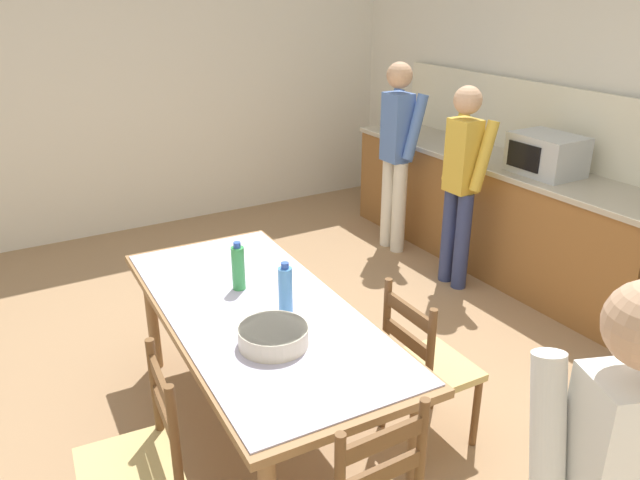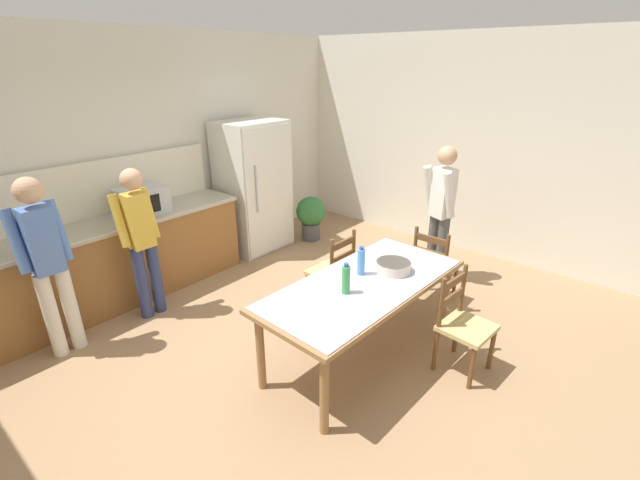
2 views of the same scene
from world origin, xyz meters
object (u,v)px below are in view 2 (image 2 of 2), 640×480
(serving_bowl, at_px, (393,266))
(bottle_near_centre, at_px, (346,279))
(dining_table, at_px, (363,290))
(person_at_counter, at_px, (141,236))
(microwave, at_px, (142,201))
(person_by_table, at_px, (441,208))
(bottle_off_centre, at_px, (361,261))
(refrigerator, at_px, (254,187))
(potted_plant, at_px, (311,215))
(chair_side_near_right, at_px, (463,325))
(person_at_sink, at_px, (46,260))
(chair_head_end, at_px, (434,267))
(chair_side_far_right, at_px, (333,272))

(serving_bowl, bearing_deg, bottle_near_centre, 171.24)
(dining_table, distance_m, person_at_counter, 2.32)
(microwave, xyz_separation_m, person_by_table, (2.37, -2.48, -0.16))
(bottle_off_centre, bearing_deg, person_at_counter, 115.45)
(person_at_counter, bearing_deg, bottle_near_centre, -163.93)
(bottle_near_centre, bearing_deg, dining_table, -2.35)
(refrigerator, bearing_deg, microwave, 179.33)
(potted_plant, bearing_deg, person_at_counter, -178.47)
(chair_side_near_right, xyz_separation_m, person_at_sink, (-2.13, 2.92, 0.50))
(serving_bowl, relative_size, chair_head_end, 0.35)
(chair_side_near_right, bearing_deg, dining_table, 124.09)
(person_at_counter, distance_m, person_by_table, 3.34)
(bottle_near_centre, height_order, potted_plant, bottle_near_centre)
(microwave, bearing_deg, chair_head_end, -56.21)
(microwave, relative_size, person_at_sink, 0.30)
(bottle_off_centre, relative_size, serving_bowl, 0.84)
(bottle_near_centre, distance_m, chair_side_far_right, 1.11)
(refrigerator, xyz_separation_m, person_at_counter, (-1.96, -0.50, -0.00))
(bottle_off_centre, relative_size, person_by_table, 0.16)
(bottle_near_centre, bearing_deg, microwave, 95.97)
(bottle_off_centre, bearing_deg, person_at_sink, 131.56)
(person_at_counter, bearing_deg, person_at_sink, 88.63)
(dining_table, height_order, person_by_table, person_by_table)
(bottle_near_centre, distance_m, chair_head_end, 1.60)
(bottle_near_centre, relative_size, potted_plant, 0.40)
(bottle_near_centre, distance_m, serving_bowl, 0.61)
(dining_table, xyz_separation_m, chair_head_end, (1.29, -0.05, -0.25))
(chair_side_far_right, bearing_deg, dining_table, 57.89)
(refrigerator, xyz_separation_m, person_at_sink, (-2.81, -0.48, 0.04))
(serving_bowl, relative_size, person_at_sink, 0.19)
(serving_bowl, distance_m, person_at_sink, 3.05)
(chair_side_far_right, bearing_deg, chair_side_near_right, 89.19)
(person_at_sink, xyz_separation_m, person_by_table, (3.55, -1.98, -0.01))
(bottle_near_centre, xyz_separation_m, person_by_table, (2.09, 0.17, 0.04))
(refrigerator, distance_m, person_by_table, 2.57)
(chair_side_far_right, xyz_separation_m, potted_plant, (1.34, 1.49, -0.06))
(refrigerator, height_order, person_at_sink, refrigerator)
(microwave, relative_size, bottle_near_centre, 1.85)
(dining_table, xyz_separation_m, person_at_counter, (-0.86, 2.14, 0.21))
(chair_side_far_right, distance_m, chair_side_near_right, 1.48)
(chair_side_far_right, relative_size, person_at_counter, 0.57)
(microwave, bearing_deg, chair_side_far_right, -62.55)
(chair_side_far_right, bearing_deg, bottle_off_centre, 60.05)
(serving_bowl, bearing_deg, potted_plant, 57.35)
(dining_table, bearing_deg, chair_head_end, -2.42)
(microwave, height_order, person_at_sink, person_at_sink)
(bottle_off_centre, bearing_deg, chair_side_near_right, -69.97)
(microwave, xyz_separation_m, dining_table, (0.53, -2.66, -0.40))
(microwave, bearing_deg, person_at_sink, -157.23)
(person_at_counter, bearing_deg, potted_plant, -88.47)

